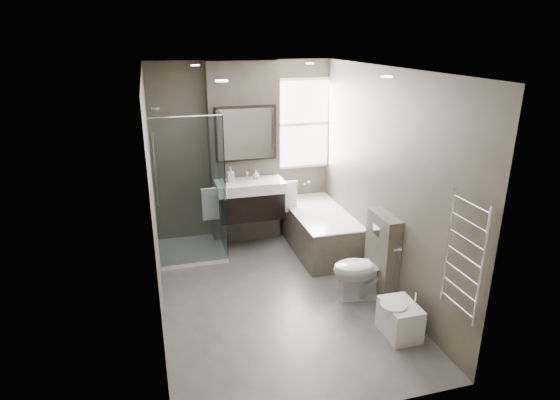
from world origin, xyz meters
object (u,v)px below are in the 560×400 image
object	(u,v)px
bathtub	(319,228)
toilet	(364,269)
bidet	(399,319)
vanity	(250,199)

from	to	relation	value
bathtub	toilet	world-z (taller)	toilet
toilet	bidet	distance (m)	0.80
bidet	bathtub	bearing A→B (deg)	92.38
vanity	bidet	bearing A→B (deg)	-67.78
bathtub	toilet	xyz separation A→B (m)	(0.05, -1.38, 0.05)
bathtub	bidet	world-z (taller)	bathtub
bathtub	toilet	distance (m)	1.39
bathtub	vanity	bearing A→B (deg)	160.63
bathtub	toilet	size ratio (longest dim) A/B	2.20
vanity	toilet	size ratio (longest dim) A/B	1.31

